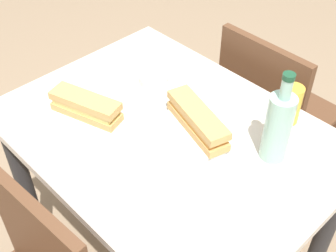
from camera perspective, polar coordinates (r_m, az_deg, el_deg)
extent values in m
cube|color=beige|center=(1.36, 0.00, -1.09)|extent=(1.01, 0.75, 0.03)
cylinder|color=#262628|center=(1.80, -17.54, -7.82)|extent=(0.06, 0.06, 0.74)
cylinder|color=#262628|center=(2.02, -2.29, 1.41)|extent=(0.06, 0.06, 0.74)
cylinder|color=#262628|center=(1.68, 19.12, -13.08)|extent=(0.06, 0.06, 0.74)
cube|color=brown|center=(1.96, 13.98, 1.79)|extent=(0.40, 0.40, 0.02)
cube|color=brown|center=(1.70, 11.50, 4.43)|extent=(0.38, 0.03, 0.40)
cylinder|color=brown|center=(2.18, 19.52, -3.13)|extent=(0.04, 0.04, 0.45)
cylinder|color=brown|center=(2.30, 12.06, 1.41)|extent=(0.04, 0.04, 0.45)
cylinder|color=brown|center=(1.95, 13.99, -8.43)|extent=(0.04, 0.04, 0.45)
cylinder|color=brown|center=(2.08, 6.04, -3.03)|extent=(0.04, 0.04, 0.45)
cube|color=brown|center=(1.25, -15.46, -14.88)|extent=(0.38, 0.05, 0.40)
cylinder|color=white|center=(1.35, 3.71, -0.52)|extent=(0.24, 0.24, 0.01)
cube|color=tan|center=(1.33, 3.74, 0.12)|extent=(0.26, 0.14, 0.02)
cube|color=#CC8438|center=(1.32, 3.79, 0.81)|extent=(0.24, 0.13, 0.02)
cube|color=tan|center=(1.31, 3.83, 1.52)|extent=(0.26, 0.14, 0.02)
cube|color=silver|center=(1.34, 6.82, -0.41)|extent=(0.10, 0.03, 0.00)
cube|color=#59331E|center=(1.39, 4.39, 1.68)|extent=(0.08, 0.02, 0.01)
cylinder|color=white|center=(1.41, -10.19, 1.20)|extent=(0.24, 0.24, 0.01)
cube|color=tan|center=(1.40, -10.29, 1.82)|extent=(0.24, 0.13, 0.02)
cube|color=#DBC66B|center=(1.39, -10.40, 2.50)|extent=(0.22, 0.12, 0.02)
cube|color=tan|center=(1.37, -10.51, 3.19)|extent=(0.24, 0.13, 0.02)
cube|color=silver|center=(1.42, -7.48, 2.47)|extent=(0.09, 0.06, 0.00)
cube|color=#59331E|center=(1.46, -10.76, 3.16)|extent=(0.07, 0.05, 0.01)
cylinder|color=#99C6B7|center=(1.24, 13.75, -0.29)|extent=(0.07, 0.07, 0.21)
cylinder|color=#99C6B7|center=(1.16, 14.81, 4.60)|extent=(0.03, 0.03, 0.06)
cylinder|color=#19472D|center=(1.14, 15.14, 6.09)|extent=(0.03, 0.03, 0.02)
cylinder|color=gold|center=(1.40, 15.37, 2.67)|extent=(0.06, 0.06, 0.13)
cylinder|color=silver|center=(1.53, -1.79, 5.98)|extent=(0.10, 0.10, 0.03)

